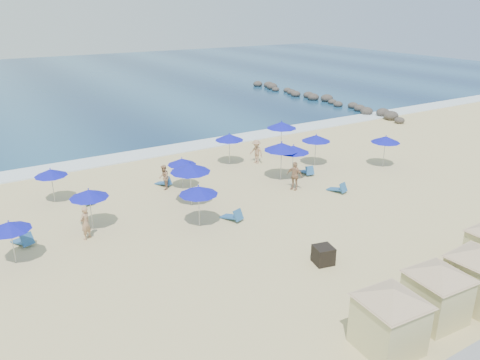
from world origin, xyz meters
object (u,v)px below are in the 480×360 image
umbrella_4 (182,162)px  umbrella_9 (282,125)px  umbrella_5 (190,168)px  cabana_1 (438,286)px  umbrella_1 (9,226)px  beachgoer_2 (294,176)px  umbrella_7 (282,147)px  umbrella_6 (198,190)px  cabana_2 (480,269)px  trash_bin (323,255)px  umbrella_3 (89,194)px  umbrella_10 (316,138)px  beachgoer_3 (256,152)px  beachgoer_0 (85,223)px  cabana_0 (391,311)px  rock_jetty (318,98)px  umbrella_8 (293,149)px  beachgoer_1 (164,177)px  umbrella_2 (51,173)px  umbrella_12 (229,137)px  umbrella_11 (386,139)px

umbrella_4 → umbrella_9: size_ratio=0.79×
umbrella_5 → cabana_1: bearing=-78.3°
cabana_1 → umbrella_4: (-2.26, 16.94, 0.35)m
umbrella_1 → beachgoer_2: (16.32, 0.49, -0.93)m
umbrella_5 → umbrella_9: 11.77m
umbrella_7 → beachgoer_2: umbrella_7 is taller
umbrella_6 → umbrella_4: bearing=73.9°
cabana_2 → umbrella_6: 13.26m
umbrella_9 → umbrella_1: bearing=-160.6°
trash_bin → umbrella_1: bearing=160.5°
umbrella_3 → umbrella_10: umbrella_10 is taller
umbrella_3 → umbrella_5: (5.77, 0.06, 0.34)m
cabana_2 → umbrella_5: bearing=109.7°
umbrella_7 → beachgoer_3: bearing=81.8°
umbrella_4 → beachgoer_0: (-7.02, -3.68, -0.94)m
umbrella_6 → umbrella_9: (11.31, 8.10, 0.27)m
cabana_0 → umbrella_9: size_ratio=1.57×
trash_bin → umbrella_1: umbrella_1 is taller
beachgoer_0 → cabana_1: bearing=86.4°
rock_jetty → umbrella_8: (-19.27, -19.84, 1.74)m
cabana_0 → umbrella_6: 11.84m
umbrella_3 → umbrella_4: (6.46, 2.71, -0.17)m
umbrella_1 → umbrella_5: bearing=9.9°
rock_jetty → beachgoer_2: bearing=-133.5°
umbrella_10 → cabana_1: bearing=-116.1°
umbrella_3 → umbrella_5: bearing=0.6°
umbrella_1 → beachgoer_1: 10.57m
beachgoer_2 → beachgoer_0: bearing=-115.7°
umbrella_7 → beachgoer_2: bearing=-100.2°
umbrella_1 → umbrella_2: umbrella_2 is taller
umbrella_2 → umbrella_12: (12.40, 0.59, 0.19)m
beachgoer_1 → umbrella_6: bearing=19.9°
umbrella_6 → umbrella_3: bearing=151.8°
cabana_0 → beachgoer_2: cabana_0 is taller
umbrella_7 → umbrella_11: umbrella_7 is taller
umbrella_11 → beachgoer_1: (-15.21, 4.21, -1.24)m
cabana_0 → umbrella_1: size_ratio=1.94×
umbrella_9 → beachgoer_2: 7.76m
cabana_0 → umbrella_11: (14.58, 13.41, 0.55)m
rock_jetty → umbrella_3: 38.51m
umbrella_9 → umbrella_11: (4.39, -6.46, -0.25)m
umbrella_10 → beachgoer_2: size_ratio=1.29×
cabana_0 → umbrella_12: size_ratio=1.75×
cabana_2 → umbrella_3: (-10.96, 14.42, 0.44)m
umbrella_6 → umbrella_10: bearing=20.9°
umbrella_6 → umbrella_8: (8.53, 3.04, 0.09)m
umbrella_1 → umbrella_12: umbrella_12 is taller
umbrella_4 → rock_jetty: bearing=33.8°
rock_jetty → cabana_1: size_ratio=6.62×
umbrella_6 → beachgoer_2: size_ratio=1.27×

